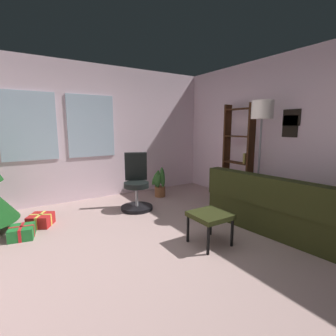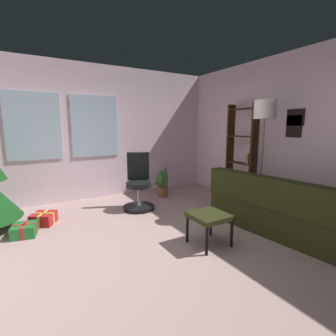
{
  "view_description": "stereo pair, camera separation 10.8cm",
  "coord_description": "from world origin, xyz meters",
  "px_view_note": "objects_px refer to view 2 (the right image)",
  "views": [
    {
      "loc": [
        -1.24,
        -2.35,
        1.47
      ],
      "look_at": [
        0.5,
        0.37,
        0.92
      ],
      "focal_mm": 26.36,
      "sensor_mm": 36.0,
      "label": 1
    },
    {
      "loc": [
        -1.14,
        -2.41,
        1.47
      ],
      "look_at": [
        0.5,
        0.37,
        0.92
      ],
      "focal_mm": 26.36,
      "sensor_mm": 36.0,
      "label": 2
    }
  ],
  "objects_px": {
    "gift_box_red": "(44,219)",
    "floor_lamp": "(264,120)",
    "gift_box_green": "(24,230)",
    "potted_plant": "(162,184)",
    "footstool": "(209,218)",
    "office_chair": "(139,187)",
    "couch": "(289,210)",
    "bookshelf": "(241,160)"
  },
  "relations": [
    {
      "from": "couch",
      "to": "footstool",
      "type": "relative_size",
      "value": 4.28
    },
    {
      "from": "gift_box_green",
      "to": "gift_box_red",
      "type": "bearing_deg",
      "value": 51.62
    },
    {
      "from": "gift_box_green",
      "to": "bookshelf",
      "type": "xyz_separation_m",
      "value": [
        3.7,
        -0.35,
        0.73
      ]
    },
    {
      "from": "couch",
      "to": "floor_lamp",
      "type": "distance_m",
      "value": 1.39
    },
    {
      "from": "footstool",
      "to": "gift_box_red",
      "type": "relative_size",
      "value": 1.06
    },
    {
      "from": "office_chair",
      "to": "potted_plant",
      "type": "xyz_separation_m",
      "value": [
        0.74,
        0.45,
        -0.13
      ]
    },
    {
      "from": "bookshelf",
      "to": "floor_lamp",
      "type": "xyz_separation_m",
      "value": [
        -0.39,
        -0.79,
        0.75
      ]
    },
    {
      "from": "couch",
      "to": "potted_plant",
      "type": "xyz_separation_m",
      "value": [
        -0.72,
        2.42,
        -0.03
      ]
    },
    {
      "from": "gift_box_green",
      "to": "potted_plant",
      "type": "height_order",
      "value": "potted_plant"
    },
    {
      "from": "footstool",
      "to": "bookshelf",
      "type": "distance_m",
      "value": 2.09
    },
    {
      "from": "footstool",
      "to": "office_chair",
      "type": "bearing_deg",
      "value": 96.11
    },
    {
      "from": "office_chair",
      "to": "couch",
      "type": "bearing_deg",
      "value": -53.26
    },
    {
      "from": "office_chair",
      "to": "potted_plant",
      "type": "bearing_deg",
      "value": 31.51
    },
    {
      "from": "gift_box_red",
      "to": "potted_plant",
      "type": "height_order",
      "value": "potted_plant"
    },
    {
      "from": "footstool",
      "to": "gift_box_red",
      "type": "distance_m",
      "value": 2.51
    },
    {
      "from": "couch",
      "to": "potted_plant",
      "type": "relative_size",
      "value": 3.03
    },
    {
      "from": "couch",
      "to": "footstool",
      "type": "bearing_deg",
      "value": 169.89
    },
    {
      "from": "office_chair",
      "to": "potted_plant",
      "type": "relative_size",
      "value": 1.59
    },
    {
      "from": "footstool",
      "to": "gift_box_green",
      "type": "xyz_separation_m",
      "value": [
        -1.99,
        1.46,
        -0.27
      ]
    },
    {
      "from": "couch",
      "to": "office_chair",
      "type": "distance_m",
      "value": 2.45
    },
    {
      "from": "footstool",
      "to": "floor_lamp",
      "type": "bearing_deg",
      "value": 13.88
    },
    {
      "from": "potted_plant",
      "to": "couch",
      "type": "bearing_deg",
      "value": -73.31
    },
    {
      "from": "floor_lamp",
      "to": "couch",
      "type": "bearing_deg",
      "value": -93.89
    },
    {
      "from": "office_chair",
      "to": "floor_lamp",
      "type": "distance_m",
      "value": 2.37
    },
    {
      "from": "couch",
      "to": "potted_plant",
      "type": "height_order",
      "value": "couch"
    },
    {
      "from": "office_chair",
      "to": "floor_lamp",
      "type": "bearing_deg",
      "value": -43.16
    },
    {
      "from": "gift_box_green",
      "to": "bookshelf",
      "type": "relative_size",
      "value": 0.19
    },
    {
      "from": "gift_box_red",
      "to": "floor_lamp",
      "type": "xyz_separation_m",
      "value": [
        3.05,
        -1.46,
        1.48
      ]
    },
    {
      "from": "office_chair",
      "to": "bookshelf",
      "type": "xyz_separation_m",
      "value": [
        1.89,
        -0.62,
        0.43
      ]
    },
    {
      "from": "gift_box_red",
      "to": "potted_plant",
      "type": "bearing_deg",
      "value": 9.92
    },
    {
      "from": "office_chair",
      "to": "bookshelf",
      "type": "height_order",
      "value": "bookshelf"
    },
    {
      "from": "office_chair",
      "to": "bookshelf",
      "type": "distance_m",
      "value": 2.04
    },
    {
      "from": "couch",
      "to": "bookshelf",
      "type": "height_order",
      "value": "bookshelf"
    },
    {
      "from": "couch",
      "to": "gift_box_green",
      "type": "relative_size",
      "value": 5.37
    },
    {
      "from": "footstool",
      "to": "gift_box_green",
      "type": "bearing_deg",
      "value": 143.74
    },
    {
      "from": "potted_plant",
      "to": "office_chair",
      "type": "bearing_deg",
      "value": -148.49
    },
    {
      "from": "footstool",
      "to": "gift_box_red",
      "type": "xyz_separation_m",
      "value": [
        -1.74,
        1.79,
        -0.26
      ]
    },
    {
      "from": "gift_box_red",
      "to": "bookshelf",
      "type": "xyz_separation_m",
      "value": [
        3.44,
        -0.67,
        0.73
      ]
    },
    {
      "from": "gift_box_red",
      "to": "office_chair",
      "type": "relative_size",
      "value": 0.42
    },
    {
      "from": "couch",
      "to": "bookshelf",
      "type": "xyz_separation_m",
      "value": [
        0.43,
        1.34,
        0.52
      ]
    },
    {
      "from": "gift_box_green",
      "to": "potted_plant",
      "type": "xyz_separation_m",
      "value": [
        2.55,
        0.73,
        0.18
      ]
    },
    {
      "from": "footstool",
      "to": "potted_plant",
      "type": "bearing_deg",
      "value": 75.78
    }
  ]
}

